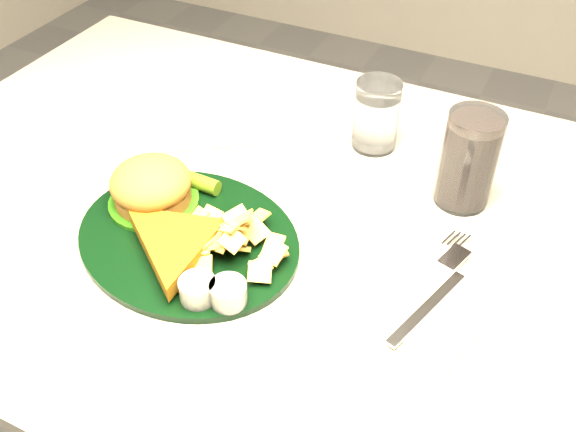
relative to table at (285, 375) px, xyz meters
name	(u,v)px	position (x,y,z in m)	size (l,w,h in m)	color
table	(285,375)	(0.00, 0.00, 0.00)	(1.20, 0.80, 0.75)	#A7A397
dinner_plate	(186,221)	(-0.08, -0.11, 0.41)	(0.30, 0.25, 0.07)	black
water_glass	(376,115)	(0.05, 0.20, 0.43)	(0.07, 0.07, 0.11)	white
cola_glass	(469,160)	(0.21, 0.13, 0.44)	(0.07, 0.07, 0.13)	black
fork_napkin	(430,301)	(0.22, -0.08, 0.38)	(0.14, 0.19, 0.01)	white
ramekin	(221,127)	(-0.17, 0.12, 0.39)	(0.04, 0.04, 0.03)	silver
wrapped_straw	(230,144)	(-0.14, 0.10, 0.38)	(0.22, 0.08, 0.01)	white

